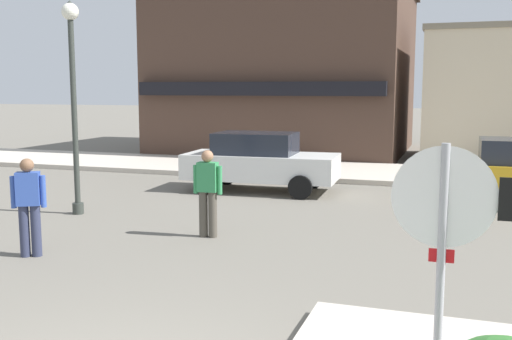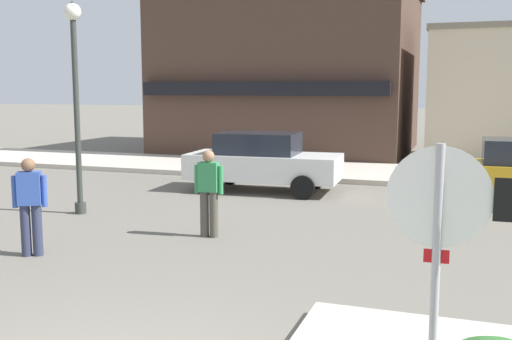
# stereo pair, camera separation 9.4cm
# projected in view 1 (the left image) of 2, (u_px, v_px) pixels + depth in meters

# --- Properties ---
(kerb_far) EXTENTS (80.00, 4.00, 0.15)m
(kerb_far) POSITION_uv_depth(u_px,v_px,m) (362.00, 173.00, 18.91)
(kerb_far) COLOR beige
(kerb_far) RESTS_ON ground
(stop_sign) EXTENTS (0.82, 0.08, 2.30)m
(stop_sign) POSITION_uv_depth(u_px,v_px,m) (442.00, 241.00, 4.79)
(stop_sign) COLOR #9E9EA3
(stop_sign) RESTS_ON ground
(lamp_post) EXTENTS (0.36, 0.36, 4.54)m
(lamp_post) POSITION_uv_depth(u_px,v_px,m) (73.00, 77.00, 12.67)
(lamp_post) COLOR #333833
(lamp_post) RESTS_ON ground
(parked_car_nearest) EXTENTS (4.08, 2.03, 1.56)m
(parked_car_nearest) POSITION_uv_depth(u_px,v_px,m) (260.00, 161.00, 15.82)
(parked_car_nearest) COLOR white
(parked_car_nearest) RESTS_ON ground
(pedestrian_crossing_near) EXTENTS (0.56, 0.25, 1.61)m
(pedestrian_crossing_near) POSITION_uv_depth(u_px,v_px,m) (208.00, 191.00, 10.93)
(pedestrian_crossing_near) COLOR #4C473D
(pedestrian_crossing_near) RESTS_ON ground
(pedestrian_crossing_far) EXTENTS (0.53, 0.36, 1.61)m
(pedestrian_crossing_far) POSITION_uv_depth(u_px,v_px,m) (29.00, 204.00, 9.66)
(pedestrian_crossing_far) COLOR #2D334C
(pedestrian_crossing_far) RESTS_ON ground
(building_corner_shop) EXTENTS (10.10, 9.46, 6.95)m
(building_corner_shop) POSITION_uv_depth(u_px,v_px,m) (290.00, 70.00, 25.84)
(building_corner_shop) COLOR #473328
(building_corner_shop) RESTS_ON ground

